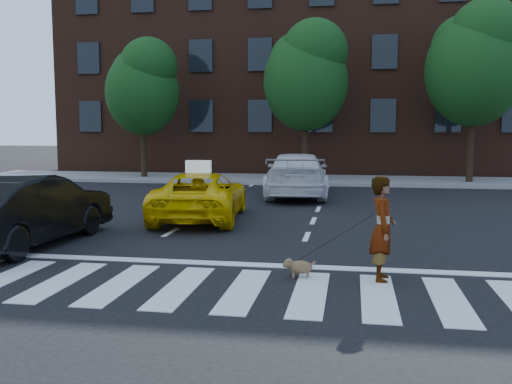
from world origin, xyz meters
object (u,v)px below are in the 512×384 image
at_px(taxi, 201,196).
at_px(woman, 382,229).
at_px(black_sedan, 27,210).
at_px(dog, 298,267).
at_px(tree_mid, 306,72).
at_px(white_suv, 297,175).
at_px(tree_left, 143,83).
at_px(tree_right, 475,59).

distance_m(taxi, woman, 7.06).
height_order(black_sedan, dog, black_sedan).
relative_size(tree_mid, white_suv, 1.34).
bearing_deg(black_sedan, taxi, -121.56).
xyz_separation_m(white_suv, dog, (1.09, -10.94, -0.59)).
xyz_separation_m(tree_left, woman, (10.05, -16.06, -3.59)).
distance_m(white_suv, dog, 11.01).
relative_size(tree_mid, black_sedan, 1.55).
relative_size(tree_right, dog, 13.89).
height_order(tree_left, dog, tree_left).
bearing_deg(taxi, tree_right, -135.58).
relative_size(taxi, dog, 8.26).
bearing_deg(taxi, white_suv, -116.09).
xyz_separation_m(tree_mid, black_sedan, (-4.63, -14.50, -4.10)).
bearing_deg(black_sedan, tree_mid, -104.55).
relative_size(woman, dog, 3.06).
relative_size(tree_left, taxi, 1.42).
distance_m(taxi, white_suv, 5.82).
distance_m(taxi, dog, 6.35).
bearing_deg(tree_right, taxi, -130.11).
relative_size(black_sedan, dog, 8.26).
bearing_deg(woman, tree_mid, 10.96).
xyz_separation_m(tree_left, tree_mid, (7.50, -0.00, 0.41)).
xyz_separation_m(tree_left, black_sedan, (2.87, -14.50, -3.69)).
bearing_deg(tree_mid, taxi, -100.33).
bearing_deg(tree_mid, tree_right, -0.00).
height_order(taxi, dog, taxi).
bearing_deg(tree_right, dog, -109.79).
bearing_deg(tree_mid, black_sedan, -107.72).
relative_size(tree_mid, tree_right, 0.92).
xyz_separation_m(tree_right, dog, (-5.80, -16.11, -5.08)).
xyz_separation_m(tree_mid, tree_right, (7.00, -0.00, 0.41)).
bearing_deg(woman, black_sedan, 79.66).
distance_m(tree_left, white_suv, 9.90).
bearing_deg(dog, woman, -4.85).
bearing_deg(black_sedan, woman, 170.90).
distance_m(black_sedan, white_suv, 10.47).
xyz_separation_m(tree_right, white_suv, (-6.89, -5.16, -4.49)).
height_order(taxi, black_sedan, black_sedan).
bearing_deg(tree_left, white_suv, -34.14).
xyz_separation_m(white_suv, woman, (2.44, -10.90, 0.08)).
bearing_deg(tree_right, tree_mid, 180.00).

